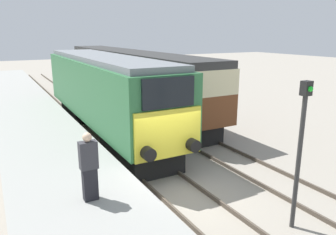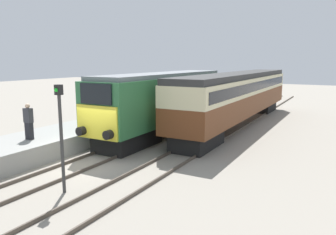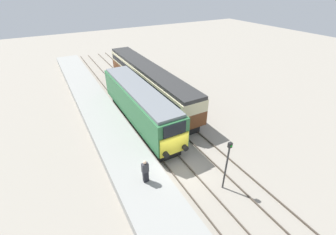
{
  "view_description": "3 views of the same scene",
  "coord_description": "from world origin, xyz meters",
  "px_view_note": "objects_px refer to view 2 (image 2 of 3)",
  "views": [
    {
      "loc": [
        -4.99,
        -8.33,
        5.08
      ],
      "look_at": [
        0.0,
        0.79,
        2.38
      ],
      "focal_mm": 35.0,
      "sensor_mm": 36.0,
      "label": 1
    },
    {
      "loc": [
        10.55,
        -11.18,
        4.78
      ],
      "look_at": [
        1.7,
        4.79,
        1.6
      ],
      "focal_mm": 35.0,
      "sensor_mm": 36.0,
      "label": 2
    },
    {
      "loc": [
        -7.0,
        -10.74,
        12.45
      ],
      "look_at": [
        1.7,
        4.79,
        1.6
      ],
      "focal_mm": 24.0,
      "sensor_mm": 36.0,
      "label": 3
    }
  ],
  "objects_px": {
    "signal_post": "(61,130)",
    "person_on_platform": "(29,122)",
    "passenger_carriage": "(239,93)",
    "locomotive": "(165,100)"
  },
  "relations": [
    {
      "from": "locomotive",
      "to": "person_on_platform",
      "type": "xyz_separation_m",
      "value": [
        -3.07,
        -8.15,
        -0.39
      ]
    },
    {
      "from": "locomotive",
      "to": "passenger_carriage",
      "type": "bearing_deg",
      "value": 57.32
    },
    {
      "from": "signal_post",
      "to": "person_on_platform",
      "type": "bearing_deg",
      "value": 153.66
    },
    {
      "from": "passenger_carriage",
      "to": "person_on_platform",
      "type": "distance_m",
      "value": 14.93
    },
    {
      "from": "passenger_carriage",
      "to": "signal_post",
      "type": "distance_m",
      "value": 15.9
    },
    {
      "from": "person_on_platform",
      "to": "signal_post",
      "type": "distance_m",
      "value": 5.35
    },
    {
      "from": "signal_post",
      "to": "locomotive",
      "type": "bearing_deg",
      "value": 99.19
    },
    {
      "from": "passenger_carriage",
      "to": "signal_post",
      "type": "bearing_deg",
      "value": -96.14
    },
    {
      "from": "passenger_carriage",
      "to": "locomotive",
      "type": "bearing_deg",
      "value": -122.68
    },
    {
      "from": "person_on_platform",
      "to": "signal_post",
      "type": "relative_size",
      "value": 0.45
    }
  ]
}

